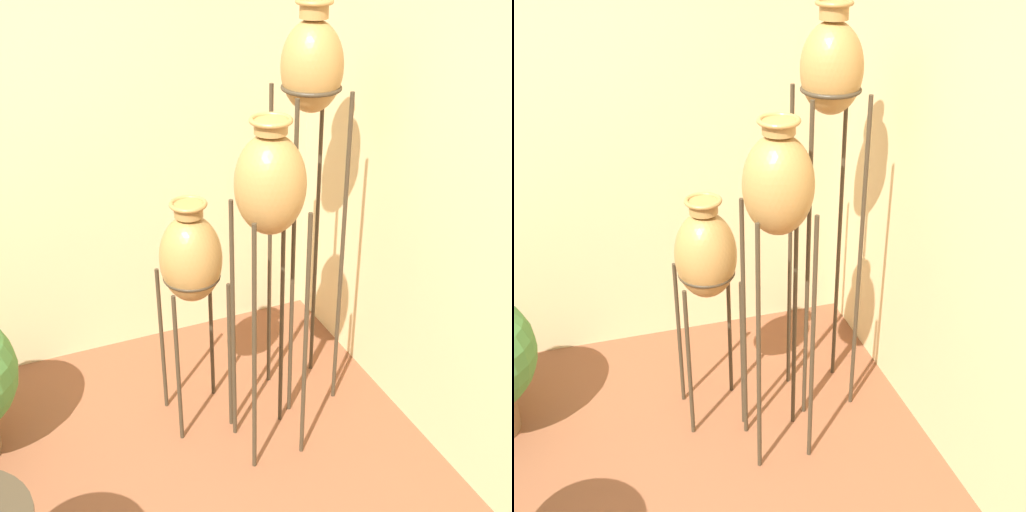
% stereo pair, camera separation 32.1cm
% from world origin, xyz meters
% --- Properties ---
extents(vase_stand_tall, '(0.28, 0.28, 1.99)m').
position_xyz_m(vase_stand_tall, '(1.38, 0.99, 1.66)').
color(vase_stand_tall, '#382D1E').
rests_on(vase_stand_tall, ground_plane).
extents(vase_stand_medium, '(0.29, 0.29, 1.62)m').
position_xyz_m(vase_stand_medium, '(1.06, 0.68, 1.32)').
color(vase_stand_medium, '#382D1E').
rests_on(vase_stand_medium, ground_plane).
extents(vase_stand_short, '(0.29, 0.29, 1.19)m').
position_xyz_m(vase_stand_short, '(0.81, 1.00, 0.90)').
color(vase_stand_short, '#382D1E').
rests_on(vase_stand_short, ground_plane).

